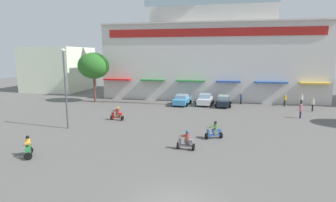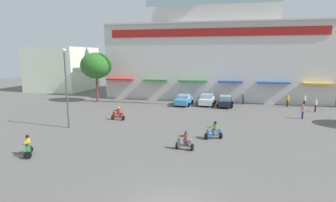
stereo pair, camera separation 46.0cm
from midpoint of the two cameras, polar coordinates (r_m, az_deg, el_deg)
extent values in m
plane|color=#5F5C59|center=(25.25, 6.15, -6.66)|extent=(128.00, 128.00, 0.00)
cube|color=silver|center=(47.86, 8.93, 8.19)|extent=(34.50, 13.31, 11.81)
cube|color=silver|center=(49.28, 9.29, 19.81)|extent=(19.32, 11.98, 8.03)
cube|color=red|center=(41.27, 8.67, 14.23)|extent=(31.74, 0.12, 1.19)
cube|color=silver|center=(41.38, 8.72, 16.33)|extent=(34.50, 0.70, 0.24)
cube|color=red|center=(44.07, -10.99, 4.51)|extent=(4.41, 1.10, 0.20)
cube|color=#2B7333|center=(42.19, -3.53, 4.44)|extent=(3.89, 1.10, 0.20)
cube|color=#2C7737|center=(41.07, 4.51, 4.28)|extent=(4.42, 1.10, 0.20)
cube|color=#26428E|center=(40.78, 12.35, 4.05)|extent=(3.52, 1.10, 0.20)
cube|color=#274F99|center=(41.32, 20.72, 3.72)|extent=(4.50, 1.10, 0.20)
cube|color=gold|center=(42.65, 28.45, 3.34)|extent=(3.90, 1.10, 0.20)
cube|color=white|center=(59.59, -22.31, 6.33)|extent=(10.61, 11.21, 8.63)
cylinder|color=brown|center=(42.31, -15.60, 2.36)|extent=(0.33, 0.33, 3.87)
ellipsoid|color=#2C6C26|center=(42.03, -15.83, 7.24)|extent=(4.76, 4.19, 3.89)
cube|color=#4397CD|center=(38.70, 2.62, 0.11)|extent=(2.11, 4.45, 0.75)
cube|color=#95B1CB|center=(38.60, 2.63, 1.00)|extent=(1.71, 2.26, 0.47)
cylinder|color=black|center=(40.25, 1.75, 0.00)|extent=(0.61, 0.20, 0.60)
cylinder|color=black|center=(39.87, 4.33, -0.12)|extent=(0.61, 0.20, 0.60)
cylinder|color=black|center=(37.67, 0.82, -0.67)|extent=(0.61, 0.20, 0.60)
cylinder|color=black|center=(37.27, 3.56, -0.80)|extent=(0.61, 0.20, 0.60)
cube|color=silver|center=(38.86, 7.52, 0.10)|extent=(2.10, 4.16, 0.78)
cube|color=#92B4CE|center=(38.76, 7.54, 1.08)|extent=(1.70, 2.12, 0.56)
cylinder|color=black|center=(40.28, 6.47, -0.05)|extent=(0.61, 0.21, 0.60)
cylinder|color=black|center=(40.04, 9.05, -0.17)|extent=(0.61, 0.21, 0.60)
cylinder|color=black|center=(37.84, 5.88, -0.68)|extent=(0.61, 0.21, 0.60)
cylinder|color=black|center=(37.59, 8.62, -0.80)|extent=(0.61, 0.21, 0.60)
cube|color=#1A2130|center=(38.31, 11.33, -0.18)|extent=(1.78, 4.22, 0.73)
cube|color=#9ABEBB|center=(38.21, 11.36, 0.75)|extent=(1.47, 2.13, 0.54)
cylinder|color=black|center=(39.68, 10.23, -0.30)|extent=(0.61, 0.19, 0.60)
cylinder|color=black|center=(39.62, 12.56, -0.39)|extent=(0.61, 0.19, 0.60)
cylinder|color=black|center=(37.14, 9.98, -0.97)|extent=(0.61, 0.19, 0.60)
cylinder|color=black|center=(37.08, 12.48, -1.07)|extent=(0.61, 0.19, 0.60)
cylinder|color=black|center=(23.33, 7.62, -7.42)|extent=(0.35, 0.53, 0.52)
cylinder|color=black|center=(23.82, 10.63, -7.14)|extent=(0.35, 0.53, 0.52)
cube|color=#26539E|center=(23.55, 9.14, -7.14)|extent=(1.18, 0.74, 0.10)
cube|color=#26539E|center=(23.54, 9.71, -6.25)|extent=(0.80, 0.58, 0.28)
cube|color=#26539E|center=(23.31, 7.94, -6.87)|extent=(0.26, 0.35, 0.67)
cylinder|color=black|center=(23.16, 7.91, -5.60)|extent=(0.25, 0.49, 0.04)
cube|color=#736A5B|center=(23.53, 9.46, -6.55)|extent=(0.39, 0.41, 0.36)
cylinder|color=#567A3F|center=(23.41, 9.49, -5.45)|extent=(0.42, 0.42, 0.57)
sphere|color=black|center=(23.31, 9.52, -4.51)|extent=(0.25, 0.25, 0.25)
cube|color=#567A3F|center=(23.29, 8.83, -5.44)|extent=(0.54, 0.49, 0.10)
cylinder|color=black|center=(30.59, -12.27, -3.42)|extent=(0.18, 0.53, 0.52)
cylinder|color=black|center=(30.02, -10.10, -3.60)|extent=(0.18, 0.53, 0.52)
cube|color=red|center=(30.28, -11.20, -3.40)|extent=(1.15, 0.36, 0.10)
cube|color=red|center=(30.10, -10.83, -2.74)|extent=(0.74, 0.35, 0.28)
cube|color=red|center=(30.48, -12.08, -3.02)|extent=(0.16, 0.33, 0.68)
cylinder|color=black|center=(30.37, -12.15, -2.02)|extent=(0.07, 0.52, 0.04)
cube|color=slate|center=(30.17, -11.00, -2.95)|extent=(0.30, 0.34, 0.36)
cylinder|color=maroon|center=(30.08, -11.03, -2.13)|extent=(0.34, 0.34, 0.53)
sphere|color=gold|center=(30.00, -11.05, -1.43)|extent=(0.25, 0.25, 0.25)
cube|color=maroon|center=(30.20, -11.51, -2.05)|extent=(0.46, 0.37, 0.10)
cylinder|color=black|center=(21.17, -28.13, -10.33)|extent=(0.51, 0.41, 0.52)
cylinder|color=black|center=(22.36, -27.89, -9.26)|extent=(0.51, 0.41, 0.52)
cube|color=#288846|center=(21.75, -28.02, -9.63)|extent=(0.86, 1.07, 0.10)
cube|color=#288846|center=(21.85, -28.06, -8.48)|extent=(0.65, 0.75, 0.28)
cube|color=#288846|center=(21.22, -28.16, -9.61)|extent=(0.34, 0.30, 0.69)
cylinder|color=black|center=(21.03, -28.29, -8.21)|extent=(0.45, 0.33, 0.04)
cube|color=#29272E|center=(21.79, -28.05, -8.86)|extent=(0.42, 0.41, 0.36)
cylinder|color=gold|center=(21.66, -28.15, -7.74)|extent=(0.45, 0.45, 0.53)
sphere|color=black|center=(21.55, -28.23, -6.79)|extent=(0.25, 0.25, 0.25)
cube|color=gold|center=(21.38, -28.21, -7.89)|extent=(0.53, 0.56, 0.10)
cylinder|color=black|center=(20.87, 1.55, -9.42)|extent=(0.20, 0.53, 0.52)
cylinder|color=black|center=(20.60, 4.78, -9.71)|extent=(0.20, 0.53, 0.52)
cube|color=gray|center=(20.71, 3.16, -9.41)|extent=(1.07, 0.39, 0.10)
cube|color=gray|center=(20.54, 3.75, -8.49)|extent=(0.69, 0.37, 0.28)
cube|color=gray|center=(20.77, 1.87, -8.86)|extent=(0.17, 0.33, 0.67)
cylinder|color=black|center=(20.61, 1.82, -7.42)|extent=(0.09, 0.52, 0.04)
cube|color=#563D48|center=(20.60, 3.49, -8.79)|extent=(0.31, 0.35, 0.36)
cylinder|color=#994337|center=(20.46, 3.50, -7.56)|extent=(0.35, 0.35, 0.57)
sphere|color=#27669D|center=(20.35, 3.51, -6.50)|extent=(0.25, 0.25, 0.25)
cube|color=#994337|center=(20.51, 2.79, -7.42)|extent=(0.47, 0.38, 0.10)
cylinder|color=#2E1C51|center=(33.97, 25.94, -2.65)|extent=(0.23, 0.23, 0.79)
cylinder|color=#D27191|center=(33.84, 26.03, -1.47)|extent=(0.37, 0.37, 0.63)
sphere|color=tan|center=(33.77, 26.08, -0.75)|extent=(0.23, 0.23, 0.23)
cylinder|color=black|center=(41.94, 26.15, -0.40)|extent=(0.25, 0.25, 0.90)
cylinder|color=silver|center=(41.83, 26.23, 0.61)|extent=(0.40, 0.40, 0.60)
sphere|color=tan|center=(41.77, 26.27, 1.16)|extent=(0.21, 0.21, 0.21)
cylinder|color=black|center=(40.63, 14.93, -0.04)|extent=(0.32, 0.32, 0.88)
cylinder|color=#3F5582|center=(40.52, 14.97, 0.99)|extent=(0.51, 0.51, 0.59)
sphere|color=tan|center=(40.46, 15.00, 1.56)|extent=(0.23, 0.23, 0.23)
cylinder|color=#282427|center=(38.85, 28.04, -1.29)|extent=(0.24, 0.24, 0.89)
cylinder|color=silver|center=(38.73, 28.13, -0.22)|extent=(0.39, 0.39, 0.58)
sphere|color=tan|center=(38.67, 28.18, 0.35)|extent=(0.21, 0.21, 0.21)
cylinder|color=black|center=(40.96, 23.22, -0.41)|extent=(0.27, 0.27, 0.90)
cylinder|color=gold|center=(40.84, 23.29, 0.60)|extent=(0.44, 0.44, 0.57)
sphere|color=tan|center=(40.79, 23.33, 1.15)|extent=(0.21, 0.21, 0.21)
cylinder|color=#474C51|center=(27.64, -21.36, 1.97)|extent=(0.16, 0.16, 7.38)
ellipsoid|color=silver|center=(27.43, -21.86, 10.00)|extent=(0.40, 0.40, 0.28)
camera|label=1|loc=(0.23, -90.54, -0.09)|focal=28.70mm
camera|label=2|loc=(0.23, 89.46, 0.09)|focal=28.70mm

